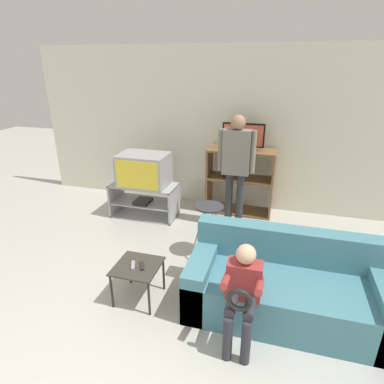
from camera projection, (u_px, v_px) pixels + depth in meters
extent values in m
cube|color=silver|center=(218.00, 130.00, 5.27)|extent=(6.40, 0.06, 2.60)
cube|color=#A8A8AD|center=(145.00, 214.00, 5.26)|extent=(1.04, 0.50, 0.02)
cube|color=#A8A8AD|center=(145.00, 202.00, 5.17)|extent=(1.01, 0.50, 0.02)
cube|color=#A8A8AD|center=(144.00, 185.00, 5.07)|extent=(1.04, 0.50, 0.02)
cube|color=#A8A8AD|center=(116.00, 197.00, 5.29)|extent=(0.03, 0.50, 0.53)
cube|color=#A8A8AD|center=(174.00, 204.00, 5.04)|extent=(0.03, 0.50, 0.53)
cube|color=black|center=(143.00, 201.00, 5.10)|extent=(0.24, 0.28, 0.05)
cube|color=#9E9EA3|center=(144.00, 170.00, 4.95)|extent=(0.74, 0.54, 0.50)
cube|color=yellow|center=(136.00, 175.00, 4.71)|extent=(0.66, 0.01, 0.42)
cube|color=brown|center=(209.00, 179.00, 5.33)|extent=(0.03, 0.43, 1.07)
cube|color=brown|center=(272.00, 185.00, 5.07)|extent=(0.03, 0.43, 1.07)
cube|color=brown|center=(238.00, 210.00, 5.39)|extent=(0.99, 0.43, 0.03)
cube|color=brown|center=(240.00, 178.00, 5.18)|extent=(0.99, 0.43, 0.03)
cube|color=brown|center=(242.00, 150.00, 5.00)|extent=(0.99, 0.43, 0.03)
cube|color=black|center=(228.00, 171.00, 5.12)|extent=(0.18, 0.04, 0.22)
cube|color=black|center=(242.00, 148.00, 5.00)|extent=(0.23, 0.20, 0.04)
cube|color=black|center=(243.00, 135.00, 4.93)|extent=(0.65, 0.04, 0.37)
cube|color=#D8593F|center=(243.00, 135.00, 4.91)|extent=(0.60, 0.01, 0.32)
cylinder|color=#99999E|center=(197.00, 235.00, 3.97)|extent=(0.17, 0.19, 0.69)
cylinder|color=#99999E|center=(216.00, 238.00, 3.91)|extent=(0.17, 0.19, 0.69)
cylinder|color=#99999E|center=(202.00, 226.00, 4.20)|extent=(0.17, 0.19, 0.69)
cylinder|color=#99999E|center=(220.00, 228.00, 4.14)|extent=(0.17, 0.19, 0.69)
cylinder|color=#333338|center=(209.00, 207.00, 3.93)|extent=(0.36, 0.36, 0.02)
cube|color=#38332D|center=(137.00, 266.00, 3.27)|extent=(0.45, 0.45, 0.02)
cylinder|color=black|center=(112.00, 291.00, 3.21)|extent=(0.02, 0.02, 0.39)
cylinder|color=black|center=(149.00, 299.00, 3.11)|extent=(0.02, 0.02, 0.39)
cylinder|color=black|center=(130.00, 268.00, 3.57)|extent=(0.02, 0.02, 0.39)
cylinder|color=black|center=(164.00, 274.00, 3.47)|extent=(0.02, 0.02, 0.39)
cube|color=#232328|center=(142.00, 266.00, 3.24)|extent=(0.09, 0.15, 0.02)
cube|color=gray|center=(133.00, 265.00, 3.25)|extent=(0.09, 0.15, 0.02)
cube|color=teal|center=(285.00, 297.00, 3.12)|extent=(1.89, 0.84, 0.42)
cube|color=teal|center=(290.00, 245.00, 3.25)|extent=(1.89, 0.20, 0.36)
cube|color=teal|center=(202.00, 277.00, 3.31)|extent=(0.22, 0.84, 0.54)
cube|color=teal|center=(382.00, 308.00, 2.88)|extent=(0.22, 0.84, 0.54)
cylinder|color=#2D2D33|center=(229.00, 200.00, 4.79)|extent=(0.11, 0.11, 0.84)
cylinder|color=#2D2D33|center=(240.00, 201.00, 4.75)|extent=(0.11, 0.11, 0.84)
cube|color=gray|center=(237.00, 152.00, 4.49)|extent=(0.38, 0.20, 0.63)
cylinder|color=gray|center=(221.00, 150.00, 4.54)|extent=(0.08, 0.08, 0.60)
cylinder|color=gray|center=(253.00, 152.00, 4.43)|extent=(0.08, 0.08, 0.60)
sphere|color=#A37A5B|center=(238.00, 122.00, 4.34)|extent=(0.20, 0.20, 0.20)
cylinder|color=#2D2D38|center=(228.00, 339.00, 2.64)|extent=(0.08, 0.08, 0.42)
cylinder|color=#2D2D38|center=(246.00, 343.00, 2.60)|extent=(0.08, 0.08, 0.42)
cylinder|color=#2D2D38|center=(232.00, 302.00, 2.68)|extent=(0.09, 0.30, 0.09)
cylinder|color=#2D2D38|center=(250.00, 305.00, 2.64)|extent=(0.09, 0.30, 0.09)
cube|color=#993333|center=(244.00, 280.00, 2.75)|extent=(0.30, 0.17, 0.35)
cylinder|color=#993333|center=(226.00, 279.00, 2.64)|extent=(0.06, 0.31, 0.14)
cylinder|color=#993333|center=(260.00, 285.00, 2.57)|extent=(0.06, 0.31, 0.14)
sphere|color=#DBAD89|center=(246.00, 254.00, 2.65)|extent=(0.17, 0.17, 0.17)
torus|color=black|center=(240.00, 300.00, 2.49)|extent=(0.21, 0.04, 0.21)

